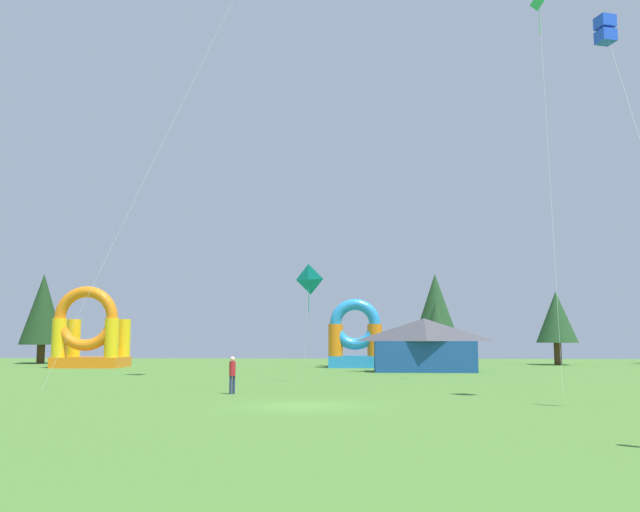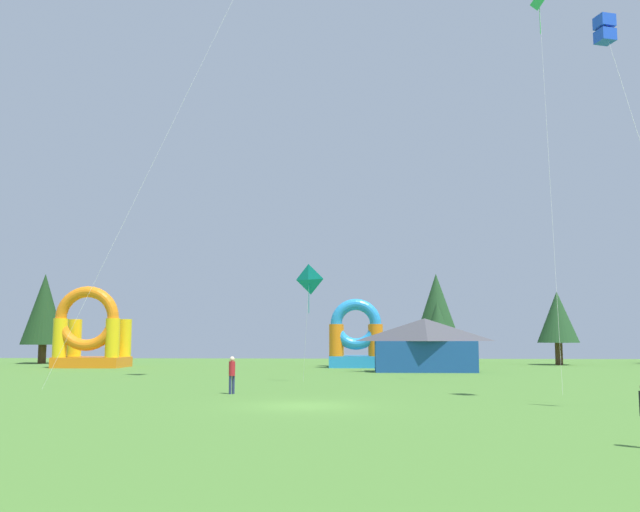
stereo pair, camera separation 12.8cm
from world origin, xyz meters
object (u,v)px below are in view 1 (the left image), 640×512
Objects in this scene: kite_green_diamond at (540,8)px; inflatable_blue_arch at (355,343)px; person_far_side at (232,372)px; kite_teal_diamond at (308,282)px; inflatable_orange_dome at (89,337)px; festival_tent at (424,345)px; kite_blue_box at (605,30)px.

kite_green_diamond reaches higher than inflatable_blue_arch.
kite_green_diamond is 12.60× the size of person_far_side.
inflatable_orange_dome is at bearing 137.50° from kite_teal_diamond.
kite_green_diamond reaches higher than festival_tent.
kite_blue_box is 9.12× the size of person_far_side.
inflatable_orange_dome reaches higher than inflatable_blue_arch.
kite_teal_diamond is at bearing 32.06° from person_far_side.
inflatable_orange_dome is (-34.52, 32.61, -13.05)m from kite_blue_box.
inflatable_orange_dome is (-17.85, 27.75, 1.61)m from person_far_side.
kite_green_diamond is 21.12m from kite_teal_diamond.
festival_tent is at bearing 108.52° from kite_green_diamond.
kite_green_diamond is 3.13× the size of inflatable_orange_dome.
kite_teal_diamond is 28.61m from inflatable_orange_dome.
kite_teal_diamond is 1.11× the size of inflatable_blue_arch.
kite_blue_box reaches higher than inflatable_orange_dome.
inflatable_blue_arch is (-10.85, 24.11, -19.58)m from kite_green_diamond.
kite_blue_box is 2.67× the size of inflatable_blue_arch.
kite_blue_box is at bearing -44.65° from kite_teal_diamond.
kite_green_diamond is at bearing -71.48° from festival_tent.
kite_teal_diamond is 0.94× the size of inflatable_orange_dome.
festival_tent is (29.25, -6.23, -0.58)m from inflatable_orange_dome.
kite_blue_box is 2.09× the size of festival_tent.
festival_tent is at bearing 23.99° from person_far_side.
person_far_side is (-16.68, 4.86, -14.66)m from kite_blue_box.
kite_green_diamond is 3.32× the size of kite_teal_diamond.
person_far_side is 24.37m from festival_tent.
kite_blue_box is 21.38m from kite_teal_diamond.
person_far_side is at bearing -109.86° from kite_teal_diamond.
kite_green_diamond is at bearing -20.60° from person_far_side.
kite_green_diamond reaches higher than person_far_side.
kite_green_diamond is at bearing -65.78° from inflatable_blue_arch.
kite_teal_diamond is at bearing 166.66° from kite_green_diamond.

